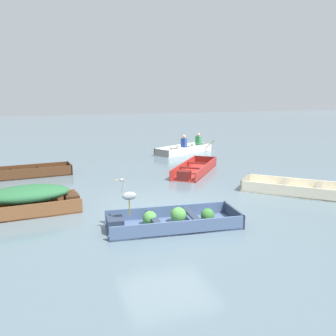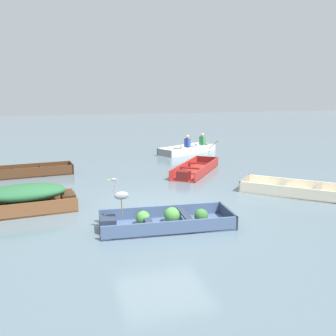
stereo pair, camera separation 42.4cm
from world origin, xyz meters
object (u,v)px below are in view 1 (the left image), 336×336
(skiff_dark_varnish_far_moored, at_px, (23,173))
(rowboat_white_with_crew, at_px, (187,149))
(skiff_cream_mid_moored, at_px, (305,190))
(heron_on_dinghy, at_px, (128,195))
(dinghy_slate_blue_foreground, at_px, (170,221))
(skiff_red_near_moored, at_px, (194,170))
(skiff_wooden_brown_outer_moored, at_px, (29,197))

(skiff_dark_varnish_far_moored, bearing_deg, rowboat_white_with_crew, 22.64)
(skiff_cream_mid_moored, relative_size, heron_on_dinghy, 3.91)
(dinghy_slate_blue_foreground, bearing_deg, skiff_red_near_moored, 62.16)
(skiff_cream_mid_moored, height_order, rowboat_white_with_crew, rowboat_white_with_crew)
(dinghy_slate_blue_foreground, height_order, heron_on_dinghy, heron_on_dinghy)
(skiff_cream_mid_moored, xyz_separation_m, heron_on_dinghy, (-5.80, -1.41, 0.77))
(dinghy_slate_blue_foreground, bearing_deg, heron_on_dinghy, -173.75)
(skiff_dark_varnish_far_moored, bearing_deg, dinghy_slate_blue_foreground, -62.02)
(skiff_red_near_moored, height_order, skiff_cream_mid_moored, skiff_red_near_moored)
(skiff_red_near_moored, xyz_separation_m, skiff_cream_mid_moored, (2.10, -3.81, -0.01))
(skiff_dark_varnish_far_moored, height_order, skiff_wooden_brown_outer_moored, skiff_wooden_brown_outer_moored)
(skiff_cream_mid_moored, xyz_separation_m, skiff_dark_varnish_far_moored, (-8.26, 5.22, 0.01))
(skiff_dark_varnish_far_moored, distance_m, rowboat_white_with_crew, 8.30)
(skiff_wooden_brown_outer_moored, bearing_deg, skiff_dark_varnish_far_moored, 94.41)
(dinghy_slate_blue_foreground, relative_size, rowboat_white_with_crew, 0.93)
(skiff_red_near_moored, distance_m, heron_on_dinghy, 6.45)
(skiff_cream_mid_moored, bearing_deg, dinghy_slate_blue_foreground, -164.81)
(rowboat_white_with_crew, bearing_deg, dinghy_slate_blue_foreground, -113.36)
(skiff_wooden_brown_outer_moored, bearing_deg, dinghy_slate_blue_foreground, -33.52)
(skiff_red_near_moored, height_order, skiff_wooden_brown_outer_moored, skiff_wooden_brown_outer_moored)
(skiff_wooden_brown_outer_moored, relative_size, rowboat_white_with_crew, 0.78)
(heron_on_dinghy, bearing_deg, skiff_dark_varnish_far_moored, 110.36)
(skiff_cream_mid_moored, bearing_deg, skiff_dark_varnish_far_moored, 147.74)
(skiff_wooden_brown_outer_moored, bearing_deg, skiff_red_near_moored, 27.64)
(skiff_red_near_moored, bearing_deg, skiff_dark_varnish_far_moored, 167.17)
(skiff_red_near_moored, bearing_deg, skiff_cream_mid_moored, -61.16)
(skiff_cream_mid_moored, height_order, heron_on_dinghy, heron_on_dinghy)
(skiff_red_near_moored, distance_m, rowboat_white_with_crew, 4.83)
(dinghy_slate_blue_foreground, distance_m, heron_on_dinghy, 1.25)
(dinghy_slate_blue_foreground, distance_m, rowboat_white_with_crew, 10.58)
(skiff_wooden_brown_outer_moored, relative_size, heron_on_dinghy, 3.13)
(skiff_red_near_moored, xyz_separation_m, rowboat_white_with_crew, (1.49, 4.60, 0.07))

